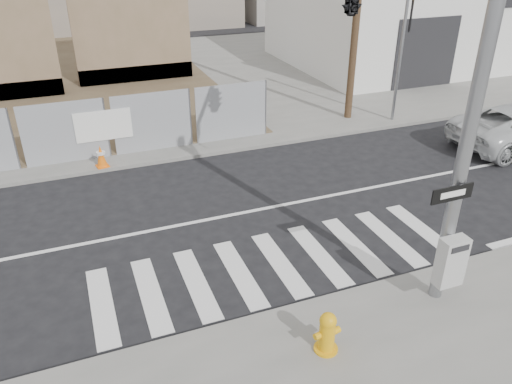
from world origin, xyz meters
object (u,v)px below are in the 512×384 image
object	(u,v)px
signal_pole	(385,40)
fire_hydrant	(327,332)
auto_shop	(400,17)
traffic_cone_d	(101,156)

from	to	relation	value
signal_pole	fire_hydrant	distance (m)	6.09
signal_pole	fire_hydrant	bearing A→B (deg)	-130.86
auto_shop	fire_hydrant	distance (m)	23.35
traffic_cone_d	fire_hydrant	bearing A→B (deg)	-73.16
signal_pole	auto_shop	distance (m)	19.04
signal_pole	traffic_cone_d	xyz separation A→B (m)	(-5.75, 6.27, -4.31)
auto_shop	fire_hydrant	bearing A→B (deg)	-128.10
signal_pole	traffic_cone_d	bearing A→B (deg)	132.54
fire_hydrant	traffic_cone_d	size ratio (longest dim) A/B	1.15
fire_hydrant	traffic_cone_d	xyz separation A→B (m)	(-2.89, 9.56, -0.06)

